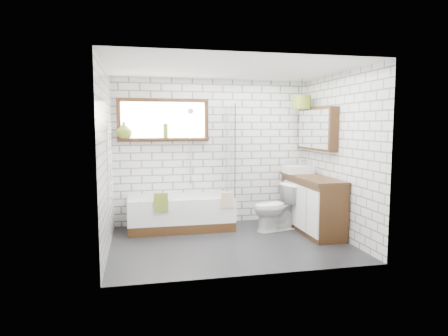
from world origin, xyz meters
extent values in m
cube|color=black|center=(0.00, 0.00, -0.01)|extent=(3.40, 2.60, 0.01)
cube|color=white|center=(0.00, 0.00, 2.50)|extent=(3.40, 2.60, 0.01)
cube|color=white|center=(0.00, 1.30, 1.25)|extent=(3.40, 0.01, 2.50)
cube|color=white|center=(0.00, -1.30, 1.25)|extent=(3.40, 0.01, 2.50)
cube|color=white|center=(-1.70, 0.00, 1.25)|extent=(0.01, 2.60, 2.50)
cube|color=white|center=(1.70, 0.00, 1.25)|extent=(0.01, 2.60, 2.50)
cube|color=black|center=(-0.85, 1.26, 1.80)|extent=(1.52, 0.16, 0.68)
cube|color=white|center=(-1.66, 0.00, 1.20)|extent=(0.06, 0.52, 1.00)
cube|color=black|center=(1.62, 0.60, 1.65)|extent=(0.16, 1.20, 0.70)
cylinder|color=silver|center=(-0.40, 1.26, 1.35)|extent=(0.02, 0.02, 1.30)
cube|color=white|center=(-0.61, 0.92, 0.28)|extent=(1.70, 0.75, 0.55)
cube|color=white|center=(0.22, 0.92, 1.30)|extent=(0.02, 0.72, 1.50)
cube|color=olive|center=(-0.95, 0.55, 0.53)|extent=(0.22, 0.06, 0.30)
cube|color=tan|center=(0.09, 0.55, 0.53)|extent=(0.19, 0.05, 0.25)
cube|color=black|center=(1.45, 0.36, 0.45)|extent=(0.51, 1.57, 0.90)
cube|color=white|center=(1.39, 0.81, 0.96)|extent=(0.44, 0.39, 0.13)
cylinder|color=silver|center=(1.55, 0.81, 1.02)|extent=(0.04, 0.04, 0.16)
imported|color=white|center=(0.89, 0.53, 0.38)|extent=(0.59, 0.83, 0.77)
imported|color=olive|center=(-1.50, 1.23, 1.61)|extent=(0.27, 0.27, 0.27)
imported|color=black|center=(-1.47, 1.23, 1.58)|extent=(0.22, 0.22, 0.19)
cylinder|color=olive|center=(-0.82, 1.23, 1.60)|extent=(0.08, 0.08, 0.24)
cylinder|color=olive|center=(1.45, 0.85, 2.10)|extent=(0.31, 0.31, 0.23)
camera|label=1|loc=(-1.28, -5.55, 1.71)|focal=32.00mm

